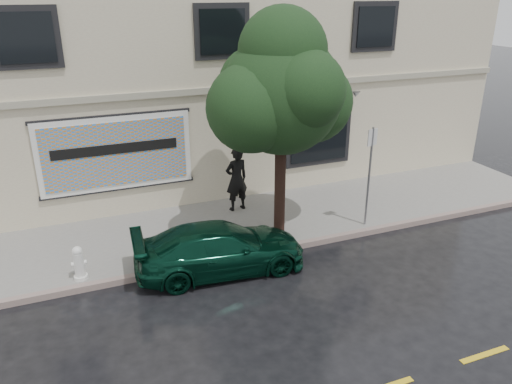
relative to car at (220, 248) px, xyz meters
name	(u,v)px	position (x,y,z in m)	size (l,w,h in m)	color
ground	(295,283)	(1.40, -1.20, -0.59)	(90.00, 90.00, 0.00)	black
sidewalk	(245,223)	(1.40, 2.05, -0.51)	(20.00, 3.50, 0.15)	gray
curb	(270,251)	(1.40, 0.30, -0.51)	(20.00, 0.18, 0.16)	gray
building	(188,73)	(1.41, 7.80, 2.91)	(20.00, 8.12, 7.00)	beige
billboard	(116,154)	(-1.80, 3.72, 1.46)	(4.30, 0.16, 2.20)	white
car	(220,248)	(0.00, 0.00, 0.00)	(1.79, 4.04, 1.18)	black
pedestrian	(237,179)	(1.46, 2.91, 0.53)	(0.71, 0.46, 1.94)	black
umbrella	(236,134)	(1.46, 2.91, 1.90)	(1.10, 1.10, 0.81)	black
street_tree	(282,95)	(1.99, 1.00, 3.32)	(2.97, 2.97, 5.26)	black
fire_hydrant	(79,263)	(-3.17, 0.60, -0.04)	(0.34, 0.31, 0.82)	white
sign_pole	(370,168)	(4.45, 0.60, 1.23)	(0.34, 0.10, 2.80)	gray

